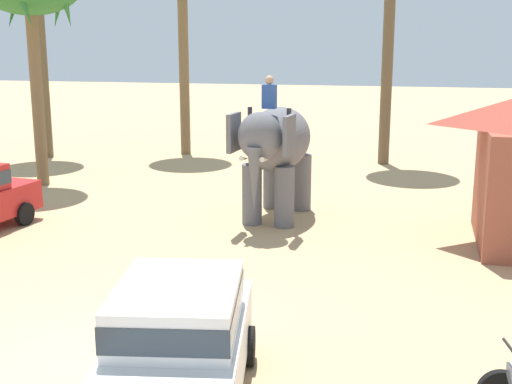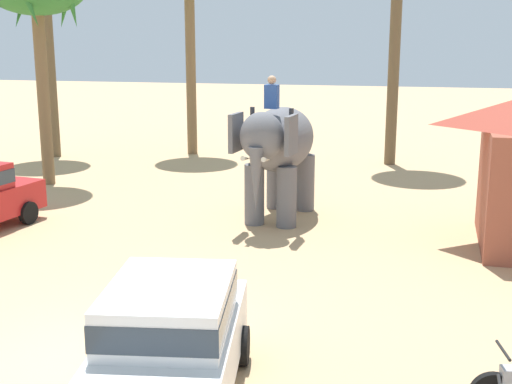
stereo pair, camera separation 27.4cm
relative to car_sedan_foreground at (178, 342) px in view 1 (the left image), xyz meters
The scene contains 3 objects.
ground_plane 2.04m from the car_sedan_foreground, 152.49° to the left, with size 120.00×120.00×0.00m, color tan.
car_sedan_foreground is the anchor object (origin of this frame).
elephant_with_mahout 9.77m from the car_sedan_foreground, 93.21° to the left, with size 1.91×3.95×3.88m.
Camera 1 is at (4.39, -8.69, 4.85)m, focal length 47.72 mm.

